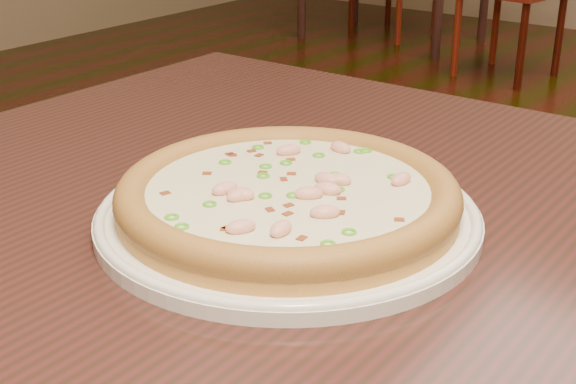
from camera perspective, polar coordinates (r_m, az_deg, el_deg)
The scene contains 3 objects.
hero_table at distance 0.73m, azimuth 10.10°, elevation -10.31°, with size 1.20×0.80×0.75m.
plate at distance 0.70m, azimuth 0.00°, elevation -1.61°, with size 0.33×0.33×0.02m.
pizza at distance 0.69m, azimuth 0.01°, elevation -0.23°, with size 0.30×0.30×0.03m.
Camera 1 is at (0.51, -0.68, 1.05)m, focal length 50.00 mm.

